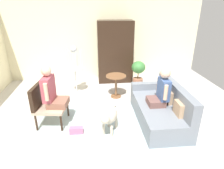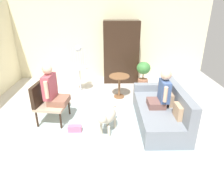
{
  "view_description": "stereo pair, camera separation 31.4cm",
  "coord_description": "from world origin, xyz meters",
  "px_view_note": "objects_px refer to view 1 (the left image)",
  "views": [
    {
      "loc": [
        -0.29,
        -3.65,
        2.51
      ],
      "look_at": [
        0.11,
        0.21,
        0.87
      ],
      "focal_mm": 30.86,
      "sensor_mm": 36.0,
      "label": 1
    },
    {
      "loc": [
        0.02,
        -3.67,
        2.51
      ],
      "look_at": [
        0.11,
        0.21,
        0.87
      ],
      "focal_mm": 30.86,
      "sensor_mm": 36.0,
      "label": 2
    }
  ],
  "objects_px": {
    "person_on_armchair": "(51,91)",
    "potted_plant": "(138,72)",
    "handbag": "(76,130)",
    "armoire_cabinet": "(115,52)",
    "dog": "(109,116)",
    "round_end_table": "(116,82)",
    "couch": "(161,108)",
    "person_on_couch": "(161,90)",
    "bird_cage_stand": "(75,67)",
    "armchair": "(45,102)"
  },
  "relations": [
    {
      "from": "dog",
      "to": "armoire_cabinet",
      "type": "height_order",
      "value": "armoire_cabinet"
    },
    {
      "from": "armchair",
      "to": "round_end_table",
      "type": "relative_size",
      "value": 1.41
    },
    {
      "from": "person_on_couch",
      "to": "dog",
      "type": "xyz_separation_m",
      "value": [
        -1.17,
        -0.34,
        -0.38
      ]
    },
    {
      "from": "couch",
      "to": "armoire_cabinet",
      "type": "bearing_deg",
      "value": 106.21
    },
    {
      "from": "person_on_armchair",
      "to": "potted_plant",
      "type": "bearing_deg",
      "value": 38.17
    },
    {
      "from": "armoire_cabinet",
      "to": "dog",
      "type": "bearing_deg",
      "value": -98.87
    },
    {
      "from": "couch",
      "to": "armchair",
      "type": "relative_size",
      "value": 2.01
    },
    {
      "from": "couch",
      "to": "dog",
      "type": "relative_size",
      "value": 2.55
    },
    {
      "from": "round_end_table",
      "to": "bird_cage_stand",
      "type": "height_order",
      "value": "bird_cage_stand"
    },
    {
      "from": "person_on_armchair",
      "to": "bird_cage_stand",
      "type": "relative_size",
      "value": 0.63
    },
    {
      "from": "handbag",
      "to": "armoire_cabinet",
      "type": "bearing_deg",
      "value": 68.52
    },
    {
      "from": "armchair",
      "to": "person_on_armchair",
      "type": "distance_m",
      "value": 0.31
    },
    {
      "from": "round_end_table",
      "to": "dog",
      "type": "relative_size",
      "value": 0.9
    },
    {
      "from": "person_on_armchair",
      "to": "dog",
      "type": "relative_size",
      "value": 1.23
    },
    {
      "from": "round_end_table",
      "to": "handbag",
      "type": "height_order",
      "value": "round_end_table"
    },
    {
      "from": "person_on_armchair",
      "to": "round_end_table",
      "type": "height_order",
      "value": "person_on_armchair"
    },
    {
      "from": "couch",
      "to": "person_on_couch",
      "type": "bearing_deg",
      "value": -150.85
    },
    {
      "from": "dog",
      "to": "potted_plant",
      "type": "xyz_separation_m",
      "value": [
        1.13,
        2.31,
        0.13
      ]
    },
    {
      "from": "armchair",
      "to": "potted_plant",
      "type": "relative_size",
      "value": 1.08
    },
    {
      "from": "person_on_couch",
      "to": "handbag",
      "type": "xyz_separation_m",
      "value": [
        -1.86,
        -0.31,
        -0.69
      ]
    },
    {
      "from": "person_on_couch",
      "to": "armoire_cabinet",
      "type": "xyz_separation_m",
      "value": [
        -0.71,
        2.62,
        0.25
      ]
    },
    {
      "from": "couch",
      "to": "person_on_couch",
      "type": "xyz_separation_m",
      "value": [
        -0.04,
        -0.02,
        0.47
      ]
    },
    {
      "from": "armoire_cabinet",
      "to": "handbag",
      "type": "height_order",
      "value": "armoire_cabinet"
    },
    {
      "from": "couch",
      "to": "round_end_table",
      "type": "height_order",
      "value": "couch"
    },
    {
      "from": "dog",
      "to": "armoire_cabinet",
      "type": "distance_m",
      "value": 3.06
    },
    {
      "from": "armoire_cabinet",
      "to": "handbag",
      "type": "bearing_deg",
      "value": -111.48
    },
    {
      "from": "person_on_armchair",
      "to": "potted_plant",
      "type": "xyz_separation_m",
      "value": [
        2.32,
        1.83,
        -0.29
      ]
    },
    {
      "from": "person_on_armchair",
      "to": "armoire_cabinet",
      "type": "distance_m",
      "value": 2.99
    },
    {
      "from": "armchair",
      "to": "round_end_table",
      "type": "height_order",
      "value": "armchair"
    },
    {
      "from": "person_on_couch",
      "to": "armoire_cabinet",
      "type": "relative_size",
      "value": 0.42
    },
    {
      "from": "person_on_couch",
      "to": "handbag",
      "type": "relative_size",
      "value": 3.01
    },
    {
      "from": "round_end_table",
      "to": "armoire_cabinet",
      "type": "relative_size",
      "value": 0.32
    },
    {
      "from": "potted_plant",
      "to": "couch",
      "type": "bearing_deg",
      "value": -87.45
    },
    {
      "from": "couch",
      "to": "potted_plant",
      "type": "distance_m",
      "value": 1.96
    },
    {
      "from": "bird_cage_stand",
      "to": "couch",
      "type": "bearing_deg",
      "value": -39.63
    },
    {
      "from": "armchair",
      "to": "person_on_couch",
      "type": "height_order",
      "value": "person_on_couch"
    },
    {
      "from": "person_on_couch",
      "to": "dog",
      "type": "height_order",
      "value": "person_on_couch"
    },
    {
      "from": "dog",
      "to": "bird_cage_stand",
      "type": "distance_m",
      "value": 2.24
    },
    {
      "from": "bird_cage_stand",
      "to": "potted_plant",
      "type": "relative_size",
      "value": 1.67
    },
    {
      "from": "armoire_cabinet",
      "to": "round_end_table",
      "type": "bearing_deg",
      "value": -95.38
    },
    {
      "from": "dog",
      "to": "handbag",
      "type": "bearing_deg",
      "value": 177.33
    },
    {
      "from": "potted_plant",
      "to": "handbag",
      "type": "distance_m",
      "value": 2.94
    },
    {
      "from": "couch",
      "to": "armoire_cabinet",
      "type": "distance_m",
      "value": 2.8
    },
    {
      "from": "person_on_armchair",
      "to": "bird_cage_stand",
      "type": "bearing_deg",
      "value": 76.37
    },
    {
      "from": "armchair",
      "to": "handbag",
      "type": "relative_size",
      "value": 3.3
    },
    {
      "from": "armchair",
      "to": "potted_plant",
      "type": "height_order",
      "value": "armchair"
    },
    {
      "from": "person_on_armchair",
      "to": "armoire_cabinet",
      "type": "relative_size",
      "value": 0.44
    },
    {
      "from": "dog",
      "to": "potted_plant",
      "type": "bearing_deg",
      "value": 63.92
    },
    {
      "from": "bird_cage_stand",
      "to": "potted_plant",
      "type": "distance_m",
      "value": 1.99
    },
    {
      "from": "armchair",
      "to": "armoire_cabinet",
      "type": "relative_size",
      "value": 0.46
    }
  ]
}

